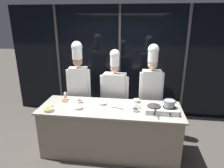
{
  "coord_description": "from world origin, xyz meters",
  "views": [
    {
      "loc": [
        0.46,
        -3.17,
        2.39
      ],
      "look_at": [
        0.0,
        0.25,
        1.25
      ],
      "focal_mm": 32.0,
      "sensor_mm": 36.0,
      "label": 1
    }
  ],
  "objects_px": {
    "stock_pot": "(169,103)",
    "serving_spoon_slotted": "(119,108)",
    "prep_bowl_shrimp": "(136,100)",
    "chef_line": "(151,83)",
    "frying_pan": "(154,105)",
    "prep_bowl_chili_flakes": "(64,100)",
    "prep_bowl_soy_glaze": "(135,110)",
    "prep_bowl_ginger": "(78,107)",
    "prep_bowl_bean_sprouts": "(49,105)",
    "portable_stove": "(161,109)",
    "squeeze_bottle_oil": "(65,96)",
    "prep_bowl_scallions": "(137,106)",
    "prep_bowl_carrots": "(48,109)",
    "chef_head": "(79,80)",
    "chef_sous": "(115,88)",
    "prep_bowl_garlic": "(103,103)",
    "prep_bowl_bell_pepper": "(80,101)"
  },
  "relations": [
    {
      "from": "prep_bowl_chili_flakes",
      "to": "serving_spoon_slotted",
      "type": "distance_m",
      "value": 1.07
    },
    {
      "from": "serving_spoon_slotted",
      "to": "prep_bowl_scallions",
      "type": "bearing_deg",
      "value": 14.31
    },
    {
      "from": "squeeze_bottle_oil",
      "to": "prep_bowl_scallions",
      "type": "relative_size",
      "value": 1.59
    },
    {
      "from": "prep_bowl_bean_sprouts",
      "to": "prep_bowl_chili_flakes",
      "type": "xyz_separation_m",
      "value": [
        0.19,
        0.27,
        -0.01
      ]
    },
    {
      "from": "serving_spoon_slotted",
      "to": "chef_sous",
      "type": "relative_size",
      "value": 0.12
    },
    {
      "from": "prep_bowl_scallions",
      "to": "chef_sous",
      "type": "xyz_separation_m",
      "value": [
        -0.48,
        0.65,
        0.09
      ]
    },
    {
      "from": "prep_bowl_carrots",
      "to": "squeeze_bottle_oil",
      "type": "bearing_deg",
      "value": 78.38
    },
    {
      "from": "stock_pot",
      "to": "prep_bowl_bean_sprouts",
      "type": "height_order",
      "value": "stock_pot"
    },
    {
      "from": "stock_pot",
      "to": "prep_bowl_soy_glaze",
      "type": "relative_size",
      "value": 1.7
    },
    {
      "from": "prep_bowl_shrimp",
      "to": "chef_line",
      "type": "relative_size",
      "value": 0.07
    },
    {
      "from": "prep_bowl_soy_glaze",
      "to": "prep_bowl_bean_sprouts",
      "type": "bearing_deg",
      "value": -179.0
    },
    {
      "from": "portable_stove",
      "to": "chef_head",
      "type": "distance_m",
      "value": 1.77
    },
    {
      "from": "prep_bowl_shrimp",
      "to": "prep_bowl_garlic",
      "type": "bearing_deg",
      "value": -162.32
    },
    {
      "from": "prep_bowl_scallions",
      "to": "chef_sous",
      "type": "bearing_deg",
      "value": 126.31
    },
    {
      "from": "prep_bowl_bean_sprouts",
      "to": "prep_bowl_ginger",
      "type": "xyz_separation_m",
      "value": [
        0.54,
        -0.0,
        -0.01
      ]
    },
    {
      "from": "stock_pot",
      "to": "chef_line",
      "type": "distance_m",
      "value": 0.79
    },
    {
      "from": "stock_pot",
      "to": "serving_spoon_slotted",
      "type": "bearing_deg",
      "value": 178.0
    },
    {
      "from": "prep_bowl_scallions",
      "to": "squeeze_bottle_oil",
      "type": "bearing_deg",
      "value": 171.98
    },
    {
      "from": "stock_pot",
      "to": "prep_bowl_scallions",
      "type": "distance_m",
      "value": 0.55
    },
    {
      "from": "squeeze_bottle_oil",
      "to": "chef_head",
      "type": "height_order",
      "value": "chef_head"
    },
    {
      "from": "frying_pan",
      "to": "prep_bowl_bell_pepper",
      "type": "relative_size",
      "value": 3.79
    },
    {
      "from": "stock_pot",
      "to": "prep_bowl_chili_flakes",
      "type": "height_order",
      "value": "stock_pot"
    },
    {
      "from": "prep_bowl_garlic",
      "to": "prep_bowl_carrots",
      "type": "bearing_deg",
      "value": -155.59
    },
    {
      "from": "serving_spoon_slotted",
      "to": "prep_bowl_soy_glaze",
      "type": "bearing_deg",
      "value": -13.82
    },
    {
      "from": "prep_bowl_bean_sprouts",
      "to": "stock_pot",
      "type": "bearing_deg",
      "value": 1.84
    },
    {
      "from": "prep_bowl_bell_pepper",
      "to": "prep_bowl_chili_flakes",
      "type": "xyz_separation_m",
      "value": [
        -0.3,
        0.0,
        -0.0
      ]
    },
    {
      "from": "prep_bowl_chili_flakes",
      "to": "prep_bowl_scallions",
      "type": "xyz_separation_m",
      "value": [
        1.36,
        -0.09,
        0.0
      ]
    },
    {
      "from": "portable_stove",
      "to": "prep_bowl_chili_flakes",
      "type": "relative_size",
      "value": 5.07
    },
    {
      "from": "prep_bowl_bean_sprouts",
      "to": "prep_bowl_soy_glaze",
      "type": "bearing_deg",
      "value": 1.0
    },
    {
      "from": "squeeze_bottle_oil",
      "to": "chef_sous",
      "type": "distance_m",
      "value": 1.01
    },
    {
      "from": "frying_pan",
      "to": "prep_bowl_bean_sprouts",
      "type": "xyz_separation_m",
      "value": [
        -1.83,
        -0.06,
        -0.09
      ]
    },
    {
      "from": "portable_stove",
      "to": "chef_sous",
      "type": "bearing_deg",
      "value": 139.25
    },
    {
      "from": "prep_bowl_soy_glaze",
      "to": "chef_sous",
      "type": "relative_size",
      "value": 0.07
    },
    {
      "from": "prep_bowl_bean_sprouts",
      "to": "prep_bowl_chili_flakes",
      "type": "relative_size",
      "value": 1.18
    },
    {
      "from": "frying_pan",
      "to": "prep_bowl_chili_flakes",
      "type": "relative_size",
      "value": 3.89
    },
    {
      "from": "frying_pan",
      "to": "squeeze_bottle_oil",
      "type": "bearing_deg",
      "value": 169.5
    },
    {
      "from": "prep_bowl_bean_sprouts",
      "to": "prep_bowl_chili_flakes",
      "type": "bearing_deg",
      "value": 54.92
    },
    {
      "from": "stock_pot",
      "to": "prep_bowl_shrimp",
      "type": "distance_m",
      "value": 0.66
    },
    {
      "from": "portable_stove",
      "to": "prep_bowl_shrimp",
      "type": "relative_size",
      "value": 4.14
    },
    {
      "from": "prep_bowl_bean_sprouts",
      "to": "prep_bowl_scallions",
      "type": "xyz_separation_m",
      "value": [
        1.55,
        0.17,
        -0.0
      ]
    },
    {
      "from": "prep_bowl_ginger",
      "to": "chef_head",
      "type": "relative_size",
      "value": 0.07
    },
    {
      "from": "portable_stove",
      "to": "prep_bowl_chili_flakes",
      "type": "xyz_separation_m",
      "value": [
        -1.76,
        0.2,
        -0.03
      ]
    },
    {
      "from": "prep_bowl_shrimp",
      "to": "prep_bowl_ginger",
      "type": "distance_m",
      "value": 1.08
    },
    {
      "from": "portable_stove",
      "to": "prep_bowl_shrimp",
      "type": "xyz_separation_m",
      "value": [
        -0.42,
        0.35,
        -0.02
      ]
    },
    {
      "from": "prep_bowl_scallions",
      "to": "chef_line",
      "type": "distance_m",
      "value": 0.73
    },
    {
      "from": "prep_bowl_bean_sprouts",
      "to": "serving_spoon_slotted",
      "type": "bearing_deg",
      "value": 4.39
    },
    {
      "from": "prep_bowl_ginger",
      "to": "serving_spoon_slotted",
      "type": "xyz_separation_m",
      "value": [
        0.7,
        0.1,
        -0.02
      ]
    },
    {
      "from": "prep_bowl_shrimp",
      "to": "prep_bowl_ginger",
      "type": "relative_size",
      "value": 0.87
    },
    {
      "from": "stock_pot",
      "to": "prep_bowl_bell_pepper",
      "type": "relative_size",
      "value": 1.93
    },
    {
      "from": "prep_bowl_shrimp",
      "to": "chef_sous",
      "type": "distance_m",
      "value": 0.61
    }
  ]
}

